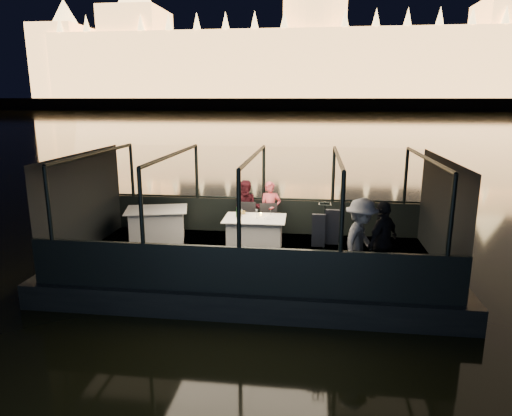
# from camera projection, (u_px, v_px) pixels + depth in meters

# --- Properties ---
(river_water) EXTENTS (500.00, 500.00, 0.00)m
(river_water) POSITION_uv_depth(u_px,v_px,m) (308.00, 120.00, 87.60)
(river_water) COLOR black
(river_water) RESTS_ON ground
(boat_hull) EXTENTS (8.60, 4.40, 1.00)m
(boat_hull) POSITION_uv_depth(u_px,v_px,m) (254.00, 278.00, 10.46)
(boat_hull) COLOR black
(boat_hull) RESTS_ON river_water
(boat_deck) EXTENTS (8.00, 4.00, 0.04)m
(boat_deck) POSITION_uv_depth(u_px,v_px,m) (254.00, 258.00, 10.35)
(boat_deck) COLOR black
(boat_deck) RESTS_ON boat_hull
(gunwale_port) EXTENTS (8.00, 0.08, 0.90)m
(gunwale_port) POSITION_uv_depth(u_px,v_px,m) (264.00, 216.00, 12.17)
(gunwale_port) COLOR black
(gunwale_port) RESTS_ON boat_deck
(gunwale_starboard) EXTENTS (8.00, 0.08, 0.90)m
(gunwale_starboard) POSITION_uv_depth(u_px,v_px,m) (239.00, 271.00, 8.31)
(gunwale_starboard) COLOR black
(gunwale_starboard) RESTS_ON boat_deck
(cabin_glass_port) EXTENTS (8.00, 0.02, 1.40)m
(cabin_glass_port) POSITION_uv_depth(u_px,v_px,m) (264.00, 173.00, 11.90)
(cabin_glass_port) COLOR #99B2B2
(cabin_glass_port) RESTS_ON gunwale_port
(cabin_glass_starboard) EXTENTS (8.00, 0.02, 1.40)m
(cabin_glass_starboard) POSITION_uv_depth(u_px,v_px,m) (239.00, 209.00, 8.04)
(cabin_glass_starboard) COLOR #99B2B2
(cabin_glass_starboard) RESTS_ON gunwale_starboard
(cabin_roof_glass) EXTENTS (8.00, 4.00, 0.02)m
(cabin_roof_glass) POSITION_uv_depth(u_px,v_px,m) (254.00, 156.00, 9.81)
(cabin_roof_glass) COLOR #99B2B2
(cabin_roof_glass) RESTS_ON boat_deck
(end_wall_fore) EXTENTS (0.02, 4.00, 2.30)m
(end_wall_fore) POSITION_uv_depth(u_px,v_px,m) (83.00, 203.00, 10.57)
(end_wall_fore) COLOR black
(end_wall_fore) RESTS_ON boat_deck
(end_wall_aft) EXTENTS (0.02, 4.00, 2.30)m
(end_wall_aft) POSITION_uv_depth(u_px,v_px,m) (442.00, 213.00, 9.58)
(end_wall_aft) COLOR black
(end_wall_aft) RESTS_ON boat_deck
(canopy_ribs) EXTENTS (8.00, 4.00, 2.30)m
(canopy_ribs) POSITION_uv_depth(u_px,v_px,m) (254.00, 208.00, 10.08)
(canopy_ribs) COLOR black
(canopy_ribs) RESTS_ON boat_deck
(embankment) EXTENTS (400.00, 140.00, 6.00)m
(embankment) POSITION_uv_depth(u_px,v_px,m) (313.00, 105.00, 212.72)
(embankment) COLOR #423D33
(embankment) RESTS_ON ground
(parliament_building) EXTENTS (220.00, 32.00, 60.00)m
(parliament_building) POSITION_uv_depth(u_px,v_px,m) (314.00, 30.00, 172.40)
(parliament_building) COLOR #F2D18C
(parliament_building) RESTS_ON embankment
(dining_table_central) EXTENTS (1.47, 1.08, 0.77)m
(dining_table_central) POSITION_uv_depth(u_px,v_px,m) (255.00, 233.00, 10.82)
(dining_table_central) COLOR silver
(dining_table_central) RESTS_ON boat_deck
(dining_table_aft) EXTENTS (1.74, 1.45, 0.80)m
(dining_table_aft) POSITION_uv_depth(u_px,v_px,m) (157.00, 225.00, 11.54)
(dining_table_aft) COLOR silver
(dining_table_aft) RESTS_ON boat_deck
(chair_port_left) EXTENTS (0.46, 0.46, 0.94)m
(chair_port_left) POSITION_uv_depth(u_px,v_px,m) (246.00, 223.00, 11.46)
(chair_port_left) COLOR black
(chair_port_left) RESTS_ON boat_deck
(chair_port_right) EXTENTS (0.50, 0.50, 0.94)m
(chair_port_right) POSITION_uv_depth(u_px,v_px,m) (267.00, 224.00, 11.36)
(chair_port_right) COLOR black
(chair_port_right) RESTS_ON boat_deck
(coat_stand) EXTENTS (0.53, 0.47, 1.62)m
(coat_stand) POSITION_uv_depth(u_px,v_px,m) (324.00, 238.00, 8.72)
(coat_stand) COLOR black
(coat_stand) RESTS_ON boat_deck
(person_woman_coral) EXTENTS (0.58, 0.43, 1.47)m
(person_woman_coral) POSITION_uv_depth(u_px,v_px,m) (270.00, 210.00, 11.59)
(person_woman_coral) COLOR #D64E57
(person_woman_coral) RESTS_ON boat_deck
(person_man_maroon) EXTENTS (0.73, 0.58, 1.47)m
(person_man_maroon) POSITION_uv_depth(u_px,v_px,m) (247.00, 208.00, 11.78)
(person_man_maroon) COLOR #45131C
(person_man_maroon) RESTS_ON boat_deck
(passenger_stripe) EXTENTS (1.02, 1.27, 1.71)m
(passenger_stripe) POSITION_uv_depth(u_px,v_px,m) (361.00, 243.00, 8.62)
(passenger_stripe) COLOR white
(passenger_stripe) RESTS_ON boat_deck
(passenger_dark) EXTENTS (0.91, 1.00, 1.63)m
(passenger_dark) POSITION_uv_depth(u_px,v_px,m) (383.00, 240.00, 8.79)
(passenger_dark) COLOR black
(passenger_dark) RESTS_ON boat_deck
(wine_bottle) EXTENTS (0.08, 0.08, 0.30)m
(wine_bottle) POSITION_uv_depth(u_px,v_px,m) (237.00, 211.00, 10.76)
(wine_bottle) COLOR #143818
(wine_bottle) RESTS_ON dining_table_central
(bread_basket) EXTENTS (0.25, 0.25, 0.08)m
(bread_basket) POSITION_uv_depth(u_px,v_px,m) (241.00, 213.00, 11.06)
(bread_basket) COLOR olive
(bread_basket) RESTS_ON dining_table_central
(amber_candle) EXTENTS (0.07, 0.07, 0.07)m
(amber_candle) POSITION_uv_depth(u_px,v_px,m) (261.00, 214.00, 10.92)
(amber_candle) COLOR #FFBA3F
(amber_candle) RESTS_ON dining_table_central
(plate_near) EXTENTS (0.29, 0.29, 0.02)m
(plate_near) POSITION_uv_depth(u_px,v_px,m) (269.00, 218.00, 10.70)
(plate_near) COLOR white
(plate_near) RESTS_ON dining_table_central
(plate_far) EXTENTS (0.32, 0.32, 0.02)m
(plate_far) POSITION_uv_depth(u_px,v_px,m) (243.00, 214.00, 11.09)
(plate_far) COLOR silver
(plate_far) RESTS_ON dining_table_central
(wine_glass_white) EXTENTS (0.07, 0.07, 0.17)m
(wine_glass_white) POSITION_uv_depth(u_px,v_px,m) (242.00, 213.00, 10.85)
(wine_glass_white) COLOR silver
(wine_glass_white) RESTS_ON dining_table_central
(wine_glass_red) EXTENTS (0.07, 0.07, 0.18)m
(wine_glass_red) POSITION_uv_depth(u_px,v_px,m) (271.00, 210.00, 11.05)
(wine_glass_red) COLOR white
(wine_glass_red) RESTS_ON dining_table_central
(wine_glass_empty) EXTENTS (0.09, 0.09, 0.21)m
(wine_glass_empty) POSITION_uv_depth(u_px,v_px,m) (257.00, 214.00, 10.68)
(wine_glass_empty) COLOR white
(wine_glass_empty) RESTS_ON dining_table_central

